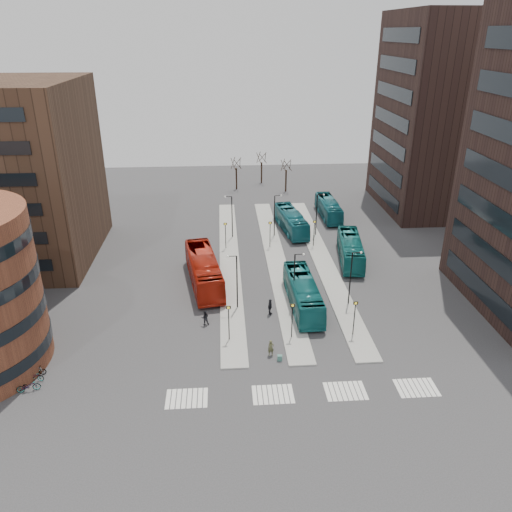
{
  "coord_description": "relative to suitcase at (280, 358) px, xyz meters",
  "views": [
    {
      "loc": [
        -4.63,
        -28.22,
        27.09
      ],
      "look_at": [
        -1.25,
        20.42,
        5.0
      ],
      "focal_mm": 35.0,
      "sensor_mm": 36.0,
      "label": 1
    }
  ],
  "objects": [
    {
      "name": "bicycle_near",
      "position": [
        -21.07,
        -2.73,
        0.22
      ],
      "size": [
        1.95,
        1.1,
        0.97
      ],
      "primitive_type": "imported",
      "rotation": [
        0.0,
        0.0,
        1.83
      ],
      "color": "gray",
      "rests_on": "ground"
    },
    {
      "name": "teal_bus_c",
      "position": [
        11.43,
        20.69,
        1.27
      ],
      "size": [
        4.17,
        11.31,
        3.08
      ],
      "primitive_type": "imported",
      "rotation": [
        0.0,
        0.0,
        -0.15
      ],
      "color": "#146765",
      "rests_on": "ground"
    },
    {
      "name": "commuter_b",
      "position": [
        -0.12,
        8.03,
        0.62
      ],
      "size": [
        0.8,
        1.13,
        1.77
      ],
      "primitive_type": "imported",
      "rotation": [
        0.0,
        0.0,
        1.17
      ],
      "color": "black",
      "rests_on": "ground"
    },
    {
      "name": "traveller",
      "position": [
        -0.72,
        0.83,
        0.52
      ],
      "size": [
        0.61,
        0.43,
        1.57
      ],
      "primitive_type": "imported",
      "rotation": [
        0.0,
        0.0,
        0.11
      ],
      "color": "#4A4C2D",
      "rests_on": "ground"
    },
    {
      "name": "teal_bus_a",
      "position": [
        3.52,
        9.49,
        1.31
      ],
      "size": [
        2.94,
        11.41,
        3.16
      ],
      "primitive_type": "imported",
      "rotation": [
        0.0,
        0.0,
        0.03
      ],
      "color": "#146265",
      "rests_on": "ground"
    },
    {
      "name": "commuter_a",
      "position": [
        -6.82,
        6.5,
        0.54
      ],
      "size": [
        0.84,
        0.68,
        1.61
      ],
      "primitive_type": "imported",
      "rotation": [
        0.0,
        0.0,
        3.24
      ],
      "color": "black",
      "rests_on": "ground"
    },
    {
      "name": "lamp_posts",
      "position": [
        2.57,
        19.45,
        3.31
      ],
      "size": [
        14.04,
        20.24,
        6.12
      ],
      "color": "black",
      "rests_on": "ground"
    },
    {
      "name": "red_bus",
      "position": [
        -7.15,
        15.53,
        1.52
      ],
      "size": [
        5.02,
        13.16,
        3.58
      ],
      "primitive_type": "imported",
      "rotation": [
        0.0,
        0.0,
        0.16
      ],
      "color": "#AD1D0D",
      "rests_on": "ground"
    },
    {
      "name": "crosswalk_stripes",
      "position": [
        1.68,
        -4.55,
        -0.26
      ],
      "size": [
        22.35,
        2.4,
        0.01
      ],
      "color": "silver",
      "rests_on": "ground"
    },
    {
      "name": "suitcase",
      "position": [
        0.0,
        0.0,
        0.0
      ],
      "size": [
        0.46,
        0.38,
        0.53
      ],
      "primitive_type": "cube",
      "rotation": [
        0.0,
        0.0,
        -0.1
      ],
      "color": "navy",
      "rests_on": "ground"
    },
    {
      "name": "commuter_c",
      "position": [
        4.93,
        8.3,
        0.62
      ],
      "size": [
        0.75,
        1.2,
        1.77
      ],
      "primitive_type": "imported",
      "rotation": [
        0.0,
        0.0,
        4.8
      ],
      "color": "black",
      "rests_on": "ground"
    },
    {
      "name": "teal_bus_b",
      "position": [
        5.23,
        31.6,
        1.26
      ],
      "size": [
        4.07,
        11.22,
        3.06
      ],
      "primitive_type": "imported",
      "rotation": [
        0.0,
        0.0,
        0.14
      ],
      "color": "#15606B",
      "rests_on": "ground"
    },
    {
      "name": "tower_far",
      "position": [
        31.91,
        41.45,
        14.73
      ],
      "size": [
        20.12,
        20.0,
        30.0
      ],
      "color": "black",
      "rests_on": "ground"
    },
    {
      "name": "bare_trees",
      "position": [
        2.6,
        54.12,
        2.46
      ],
      "size": [
        10.97,
        8.14,
        5.9
      ],
      "color": "black",
      "rests_on": "ground"
    },
    {
      "name": "island_mid",
      "position": [
        1.93,
        21.45,
        -0.19
      ],
      "size": [
        2.5,
        45.0,
        0.15
      ],
      "primitive_type": "cube",
      "color": "gray",
      "rests_on": "ground"
    },
    {
      "name": "teal_bus_d",
      "position": [
        11.94,
        37.13,
        1.19
      ],
      "size": [
        2.57,
        10.47,
        2.91
      ],
      "primitive_type": "imported",
      "rotation": [
        0.0,
        0.0,
        0.01
      ],
      "color": "#155F69",
      "rests_on": "ground"
    },
    {
      "name": "island_left",
      "position": [
        -4.07,
        21.45,
        -0.19
      ],
      "size": [
        2.5,
        45.0,
        0.15
      ],
      "primitive_type": "cube",
      "color": "gray",
      "rests_on": "ground"
    },
    {
      "name": "bicycle_far",
      "position": [
        -21.07,
        -1.38,
        0.18
      ],
      "size": [
        1.75,
        0.8,
        0.89
      ],
      "primitive_type": "imported",
      "rotation": [
        0.0,
        0.0,
        1.44
      ],
      "color": "gray",
      "rests_on": "ground"
    },
    {
      "name": "island_right",
      "position": [
        7.93,
        21.45,
        -0.19
      ],
      "size": [
        2.5,
        45.0,
        0.15
      ],
      "primitive_type": "cube",
      "color": "gray",
      "rests_on": "ground"
    },
    {
      "name": "sign_poles",
      "position": [
        1.53,
        14.45,
        2.14
      ],
      "size": [
        12.45,
        22.12,
        3.65
      ],
      "color": "black",
      "rests_on": "ground"
    },
    {
      "name": "bicycle_mid",
      "position": [
        -21.07,
        -0.68,
        0.2
      ],
      "size": [
        1.6,
        0.65,
        0.93
      ],
      "primitive_type": "imported",
      "rotation": [
        0.0,
        0.0,
        1.71
      ],
      "color": "gray",
      "rests_on": "ground"
    },
    {
      "name": "ground",
      "position": [
        -0.07,
        -8.55,
        -0.27
      ],
      "size": [
        160.0,
        160.0,
        0.0
      ],
      "primitive_type": "plane",
      "color": "#303033",
      "rests_on": "ground"
    }
  ]
}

